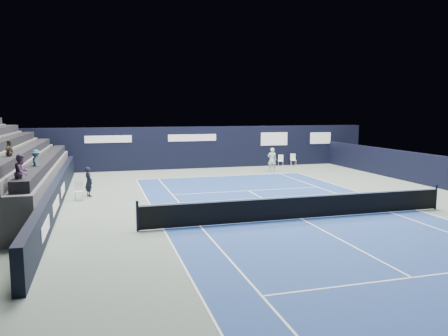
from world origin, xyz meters
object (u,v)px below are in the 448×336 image
(folding_chair_back_a, at_px, (281,160))
(line_judge_chair, at_px, (79,190))
(tennis_player, at_px, (272,160))
(folding_chair_back_b, at_px, (293,159))
(tennis_net, at_px, (302,206))

(folding_chair_back_a, height_order, line_judge_chair, same)
(tennis_player, bearing_deg, folding_chair_back_a, 55.20)
(line_judge_chair, relative_size, tennis_player, 0.53)
(folding_chair_back_b, height_order, tennis_player, tennis_player)
(folding_chair_back_b, relative_size, tennis_player, 0.56)
(folding_chair_back_a, relative_size, tennis_net, 0.07)
(folding_chair_back_a, distance_m, tennis_net, 16.71)
(folding_chair_back_b, bearing_deg, tennis_net, -102.71)
(line_judge_chair, bearing_deg, folding_chair_back_b, 33.52)
(folding_chair_back_a, bearing_deg, line_judge_chair, -124.39)
(folding_chair_back_a, distance_m, line_judge_chair, 17.21)
(line_judge_chair, bearing_deg, folding_chair_back_a, 35.09)
(tennis_net, relative_size, tennis_player, 7.67)
(folding_chair_back_a, relative_size, line_judge_chair, 1.00)
(folding_chair_back_a, xyz_separation_m, tennis_player, (-1.76, -2.54, 0.33))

